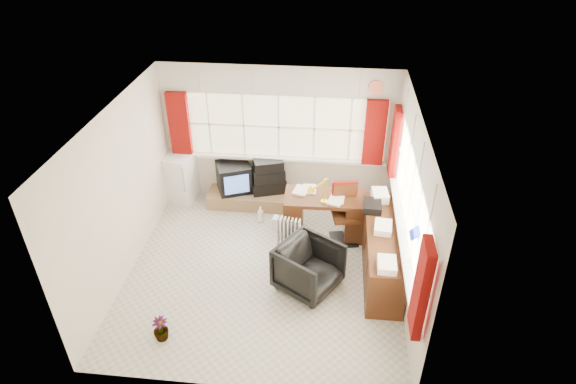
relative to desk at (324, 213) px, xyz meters
name	(u,v)px	position (x,y,z in m)	size (l,w,h in m)	color
ground	(264,271)	(-0.84, -1.02, -0.41)	(4.00, 4.00, 0.00)	beige
room_walls	(261,186)	(-0.84, -1.02, 1.09)	(4.00, 4.00, 4.00)	beige
window_back	(279,154)	(-0.84, 0.92, 0.54)	(3.70, 0.12, 3.60)	#FFF5C9
window_right	(403,229)	(1.10, -1.02, 0.54)	(0.12, 3.70, 3.60)	#FFF5C9
curtains	(332,160)	(0.08, -0.10, 1.05)	(3.83, 3.83, 1.15)	maroon
overhead_cabinets	(339,108)	(0.14, -0.04, 1.84)	(3.98, 3.98, 0.48)	beige
desk	(324,213)	(0.00, 0.00, 0.00)	(1.29, 0.66, 0.77)	#4A2511
desk_lamp	(325,185)	(0.00, -0.17, 0.65)	(0.19, 0.18, 0.46)	yellow
task_chair	(344,210)	(0.33, -0.05, 0.12)	(0.49, 0.51, 0.99)	black
office_chair	(309,268)	(-0.16, -1.29, -0.04)	(0.78, 0.80, 0.73)	black
radiator	(288,237)	(-0.53, -0.46, -0.17)	(0.40, 0.20, 0.58)	white
credenza	(382,250)	(0.89, -0.82, -0.02)	(0.50, 2.00, 0.85)	#4A2511
file_tray	(372,206)	(0.73, -0.31, 0.40)	(0.26, 0.34, 0.11)	black
tv_bench	(248,199)	(-1.39, 0.70, -0.28)	(1.40, 0.50, 0.25)	#96714B
crt_tv	(234,177)	(-1.64, 0.80, 0.10)	(0.72, 0.69, 0.51)	black
hifi_stack	(269,176)	(-1.02, 0.83, 0.14)	(0.69, 0.55, 0.63)	black
mini_fridge	(179,177)	(-2.64, 0.78, 0.05)	(0.62, 0.63, 0.91)	white
spray_bottle_a	(261,214)	(-1.08, 0.22, -0.26)	(0.11, 0.11, 0.29)	white
spray_bottle_b	(287,220)	(-0.62, 0.16, -0.30)	(0.09, 0.10, 0.21)	#95DFD1
flower_vase	(161,329)	(-1.95, -2.42, -0.23)	(0.20, 0.20, 0.35)	black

